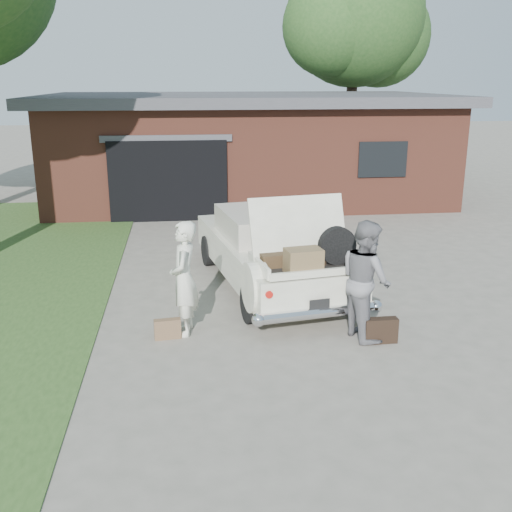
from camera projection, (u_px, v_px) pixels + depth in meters
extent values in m
plane|color=gray|center=(261.00, 336.00, 9.17)|extent=(90.00, 90.00, 0.00)
cube|color=brown|center=(246.00, 150.00, 19.80)|extent=(12.00, 7.00, 3.00)
cube|color=#4C4C51|center=(246.00, 99.00, 19.33)|extent=(12.80, 7.80, 0.30)
cube|color=black|center=(168.00, 181.00, 16.34)|extent=(3.20, 0.30, 2.20)
cube|color=#4C4C51|center=(167.00, 138.00, 15.95)|extent=(3.50, 0.12, 0.18)
cube|color=black|center=(383.00, 159.00, 16.83)|extent=(1.40, 0.08, 1.00)
cylinder|color=#38281E|center=(351.00, 111.00, 25.22)|extent=(0.44, 0.44, 4.96)
sphere|color=#395B25|center=(355.00, 16.00, 24.16)|extent=(5.60, 5.60, 5.60)
sphere|color=#395B25|center=(380.00, 36.00, 25.04)|extent=(4.20, 4.20, 4.20)
sphere|color=#395B25|center=(332.00, 26.00, 23.49)|extent=(3.92, 3.92, 3.92)
cube|color=white|center=(270.00, 256.00, 11.23)|extent=(2.56, 4.99, 0.62)
cube|color=#BCB6A6|center=(266.00, 224.00, 11.33)|extent=(1.86, 2.14, 0.50)
cube|color=black|center=(253.00, 215.00, 12.17)|extent=(1.47, 0.32, 0.42)
cube|color=black|center=(281.00, 236.00, 10.51)|extent=(1.47, 0.32, 0.42)
cylinder|color=black|center=(251.00, 304.00, 9.59)|extent=(0.31, 0.65, 0.63)
cylinder|color=black|center=(347.00, 294.00, 10.05)|extent=(0.31, 0.65, 0.63)
cylinder|color=black|center=(209.00, 251.00, 12.57)|extent=(0.31, 0.65, 0.63)
cylinder|color=black|center=(284.00, 245.00, 13.02)|extent=(0.31, 0.65, 0.63)
cylinder|color=silver|center=(319.00, 313.00, 9.06)|extent=(1.95, 0.49, 0.17)
cylinder|color=#A5140F|center=(268.00, 294.00, 8.80)|extent=(0.13, 0.11, 0.11)
cylinder|color=#A5140F|center=(365.00, 284.00, 9.22)|extent=(0.13, 0.11, 0.11)
cube|color=black|center=(320.00, 304.00, 9.00)|extent=(0.32, 0.07, 0.16)
cube|color=black|center=(305.00, 267.00, 9.47)|extent=(1.63, 1.27, 0.04)
cube|color=white|center=(259.00, 265.00, 9.24)|extent=(0.23, 1.04, 0.17)
cube|color=white|center=(349.00, 257.00, 9.65)|extent=(0.23, 1.04, 0.17)
cube|color=white|center=(318.00, 273.00, 8.97)|extent=(1.51, 0.30, 0.11)
cube|color=white|center=(298.00, 229.00, 9.62)|extent=(1.65, 0.68, 1.04)
cube|color=#47331E|center=(279.00, 258.00, 9.50)|extent=(0.70, 0.51, 0.21)
cube|color=brown|center=(303.00, 261.00, 9.07)|extent=(0.60, 0.44, 0.38)
cube|color=black|center=(304.00, 258.00, 9.55)|extent=(0.66, 0.49, 0.19)
cylinder|color=black|center=(337.00, 246.00, 9.47)|extent=(0.62, 0.25, 0.61)
imported|color=silver|center=(184.00, 279.00, 9.03)|extent=(0.49, 0.68, 1.77)
imported|color=slate|center=(366.00, 280.00, 8.92)|extent=(0.86, 1.01, 1.81)
cube|color=brown|center=(168.00, 329.00, 9.04)|extent=(0.41, 0.17, 0.31)
cube|color=black|center=(381.00, 330.00, 8.89)|extent=(0.50, 0.16, 0.38)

